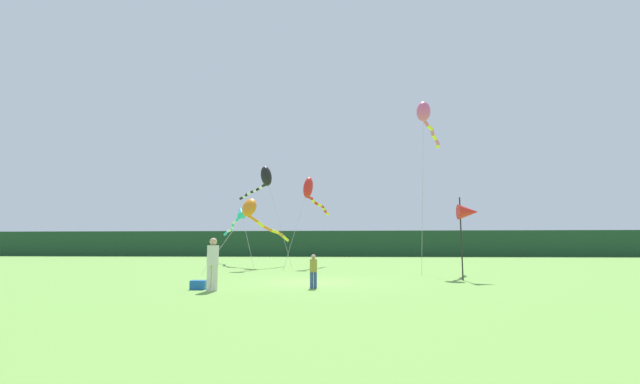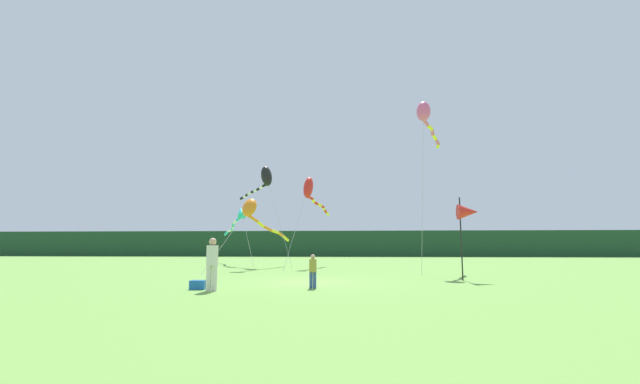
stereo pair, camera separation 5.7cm
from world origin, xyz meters
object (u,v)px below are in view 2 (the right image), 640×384
Objects in this scene: banner_flag_pole at (468,213)px; kite_orange at (254,213)px; kite_red at (310,191)px; cooler_box at (198,285)px; person_child at (313,269)px; kite_rainbow at (425,116)px; person_adult at (212,261)px; kite_black at (265,178)px; kite_cyan at (238,217)px.

kite_orange is at bearing 145.38° from banner_flag_pole.
kite_red is at bearing 127.69° from banner_flag_pole.
cooler_box is at bearing -99.14° from kite_red.
kite_red is (-8.20, 10.61, 2.47)m from banner_flag_pole.
person_child is 8.11m from banner_flag_pole.
person_child is at bearing 9.57° from cooler_box.
kite_rainbow is (10.94, -2.57, 5.56)m from kite_orange.
kite_rainbow is at bearing 48.98° from person_adult.
person_adult is at bearing -131.02° from kite_rainbow.
kite_black is at bearing 107.76° from person_child.
kite_orange reaches higher than cooler_box.
kite_red is at bearing -26.48° from kite_black.
kite_black is (-0.24, 4.40, 3.04)m from kite_orange.
kite_black is 0.77× the size of kite_rainbow.
kite_cyan is 1.13× the size of kite_black.
cooler_box is 11.97m from banner_flag_pole.
cooler_box is 18.41m from kite_black.
kite_rainbow reaches higher than person_child.
kite_cyan reaches higher than cooler_box.
banner_flag_pole is (6.66, 3.99, 2.33)m from person_child.
kite_rainbow reaches higher than kite_red.
kite_cyan is at bearing 113.20° from person_child.
person_child is at bearing -84.00° from kite_red.
cooler_box is at bearing 142.07° from person_adult.
banner_flag_pole is 13.63m from kite_red.
banner_flag_pole is 17.67m from kite_black.
kite_rainbow is (13.67, -8.60, 5.41)m from kite_cyan.
kite_black reaches higher than kite_cyan.
kite_black is (2.48, -1.63, 2.89)m from kite_cyan.
banner_flag_pole reaches higher than person_child.
person_child is 18.32m from kite_black.
kite_orange is 1.30× the size of kite_red.
kite_cyan is at bearing 135.63° from banner_flag_pole.
banner_flag_pole is at bearing -46.26° from kite_black.
kite_black is (-11.93, 12.47, 3.75)m from banner_flag_pole.
kite_cyan is at bearing 147.82° from kite_rainbow.
kite_red is at bearing -29.33° from kite_cyan.
person_adult is 0.20× the size of kite_cyan.
kite_red is (6.22, -3.49, 1.61)m from kite_cyan.
banner_flag_pole is at bearing 30.90° from person_child.
kite_black is at bearing 153.52° from kite_red.
banner_flag_pole is (10.65, 4.66, 2.85)m from cooler_box.
kite_black is (-1.28, 17.13, 6.61)m from cooler_box.
kite_red is (2.46, 15.27, 5.33)m from cooler_box.
banner_flag_pole is at bearing -44.37° from kite_cyan.
kite_cyan is at bearing 146.67° from kite_black.
banner_flag_pole is (10.02, 5.15, 2.01)m from person_adult.
person_adult is 16.37m from kite_rainbow.
person_adult is 3.57m from person_child.
banner_flag_pole reaches higher than cooler_box.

